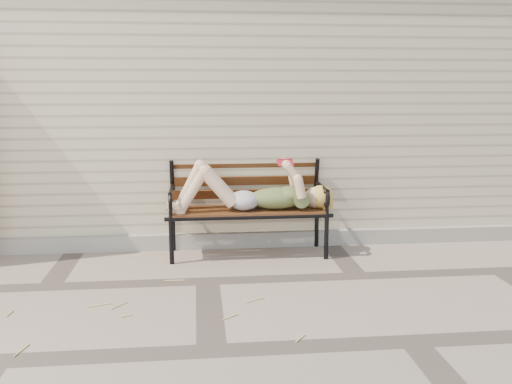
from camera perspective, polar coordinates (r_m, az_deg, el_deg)
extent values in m
plane|color=gray|center=(4.71, -4.87, -8.88)|extent=(80.00, 80.00, 0.00)
cube|color=#C3B899|center=(7.44, -5.56, 10.00)|extent=(8.00, 4.00, 3.00)
cube|color=gray|center=(5.61, -5.10, -4.87)|extent=(8.00, 0.10, 0.15)
cylinder|color=black|center=(5.13, -8.46, -4.84)|extent=(0.04, 0.04, 0.43)
cylinder|color=black|center=(5.54, -8.29, -3.67)|extent=(0.04, 0.04, 0.43)
cylinder|color=black|center=(5.25, 7.05, -4.43)|extent=(0.04, 0.04, 0.43)
cylinder|color=black|center=(5.66, 6.08, -3.32)|extent=(0.04, 0.04, 0.43)
cube|color=#593217|center=(5.30, -0.83, -1.84)|extent=(1.44, 0.46, 0.03)
cylinder|color=black|center=(5.10, -0.61, -2.56)|extent=(1.52, 0.04, 0.04)
cylinder|color=black|center=(5.51, -1.03, -1.56)|extent=(1.52, 0.04, 0.04)
torus|color=black|center=(5.53, -1.14, 3.65)|extent=(0.26, 0.03, 0.26)
ellipsoid|color=#093641|center=(5.28, 2.07, -0.64)|extent=(0.51, 0.29, 0.20)
ellipsoid|color=#093641|center=(5.29, 3.29, -0.26)|extent=(0.25, 0.28, 0.15)
ellipsoid|color=#AAAAB0|center=(5.25, -1.22, -0.86)|extent=(0.28, 0.32, 0.18)
sphere|color=beige|center=(5.34, 5.99, -0.55)|extent=(0.21, 0.21, 0.21)
ellipsoid|color=#E1B054|center=(5.35, 6.49, -0.49)|extent=(0.24, 0.24, 0.22)
cube|color=maroon|center=(5.23, 2.91, 3.25)|extent=(0.13, 0.02, 0.02)
cube|color=white|center=(5.20, 2.98, 2.92)|extent=(0.13, 0.08, 0.05)
cube|color=white|center=(5.27, 2.85, 3.03)|extent=(0.13, 0.08, 0.05)
cube|color=maroon|center=(5.19, 2.99, 2.95)|extent=(0.14, 0.09, 0.05)
cube|color=maroon|center=(5.28, 2.84, 3.08)|extent=(0.14, 0.09, 0.05)
cylinder|color=#E1C96E|center=(3.48, -6.78, -16.08)|extent=(0.02, 0.17, 0.01)
cylinder|color=#E1C96E|center=(4.73, -23.39, -9.58)|extent=(0.09, 0.17, 0.01)
cylinder|color=#E1C96E|center=(3.32, -10.55, -17.61)|extent=(0.07, 0.10, 0.01)
cylinder|color=#E1C96E|center=(3.70, -12.99, -14.60)|extent=(0.16, 0.08, 0.01)
cylinder|color=#E1C96E|center=(3.77, 4.24, -13.90)|extent=(0.13, 0.12, 0.01)
cylinder|color=#E1C96E|center=(4.26, 0.84, -10.88)|extent=(0.03, 0.14, 0.01)
cylinder|color=#E1C96E|center=(3.77, -8.50, -13.96)|extent=(0.03, 0.09, 0.01)
cylinder|color=#E1C96E|center=(3.96, -9.06, -12.77)|extent=(0.01, 0.11, 0.01)
cylinder|color=#E1C96E|center=(3.91, -17.53, -13.46)|extent=(0.04, 0.09, 0.01)
cylinder|color=#E1C96E|center=(4.47, -23.62, -10.76)|extent=(0.13, 0.07, 0.01)
cylinder|color=#E1C96E|center=(4.72, -23.25, -9.62)|extent=(0.17, 0.07, 0.01)
cylinder|color=#E1C96E|center=(4.19, -3.85, -11.28)|extent=(0.11, 0.05, 0.01)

